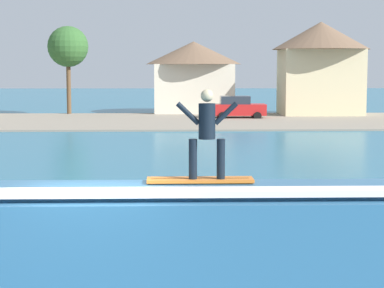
{
  "coord_description": "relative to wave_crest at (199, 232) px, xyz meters",
  "views": [
    {
      "loc": [
        1.41,
        -12.16,
        4.06
      ],
      "look_at": [
        1.93,
        5.75,
        2.1
      ],
      "focal_mm": 64.78,
      "sensor_mm": 36.0,
      "label": 1
    }
  ],
  "objects": [
    {
      "name": "wave_crest",
      "position": [
        0.0,
        0.0,
        0.0
      ],
      "size": [
        10.49,
        2.86,
        1.89
      ],
      "color": "#31658C",
      "rests_on": "ground_plane"
    },
    {
      "name": "surfboard",
      "position": [
        0.02,
        -0.06,
        1.03
      ],
      "size": [
        2.05,
        0.53,
        0.06
      ],
      "color": "orange",
      "rests_on": "wave_crest"
    },
    {
      "name": "surfer",
      "position": [
        0.14,
        -0.13,
        2.02
      ],
      "size": [
        1.18,
        0.32,
        1.72
      ],
      "color": "black",
      "rests_on": "surfboard"
    },
    {
      "name": "shoreline_bank",
      "position": [
        -1.93,
        39.67,
        -0.83
      ],
      "size": [
        120.0,
        16.68,
        0.12
      ],
      "color": "gray",
      "rests_on": "ground_plane"
    },
    {
      "name": "car_far_shore",
      "position": [
        4.78,
        42.11,
        0.06
      ],
      "size": [
        4.25,
        2.18,
        1.86
      ],
      "color": "red",
      "rests_on": "ground_plane"
    },
    {
      "name": "house_gabled_white",
      "position": [
        12.2,
        45.97,
        3.76
      ],
      "size": [
        8.3,
        8.3,
        8.01
      ],
      "color": "beige",
      "rests_on": "ground_plane"
    },
    {
      "name": "house_small_cottage",
      "position": [
        1.46,
        49.65,
        2.76
      ],
      "size": [
        8.65,
        8.65,
        6.48
      ],
      "color": "beige",
      "rests_on": "ground_plane"
    },
    {
      "name": "tree_tall_bare",
      "position": [
        -9.49,
        47.44,
        4.99
      ],
      "size": [
        3.53,
        3.53,
        7.7
      ],
      "color": "brown",
      "rests_on": "ground_plane"
    }
  ]
}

